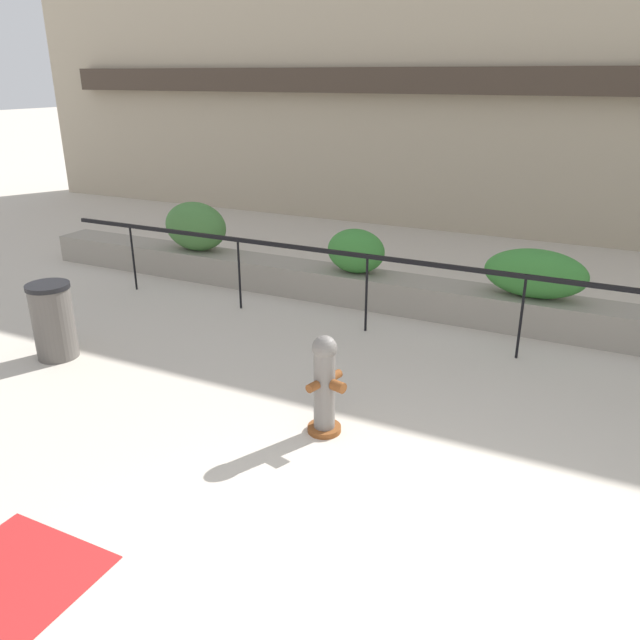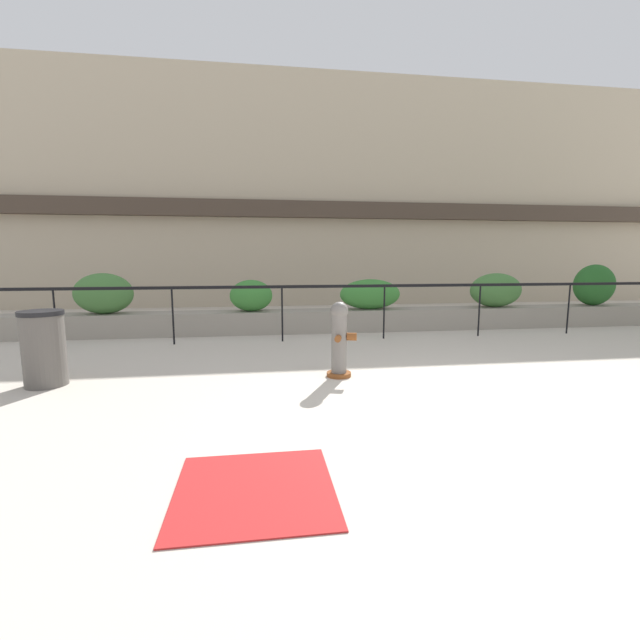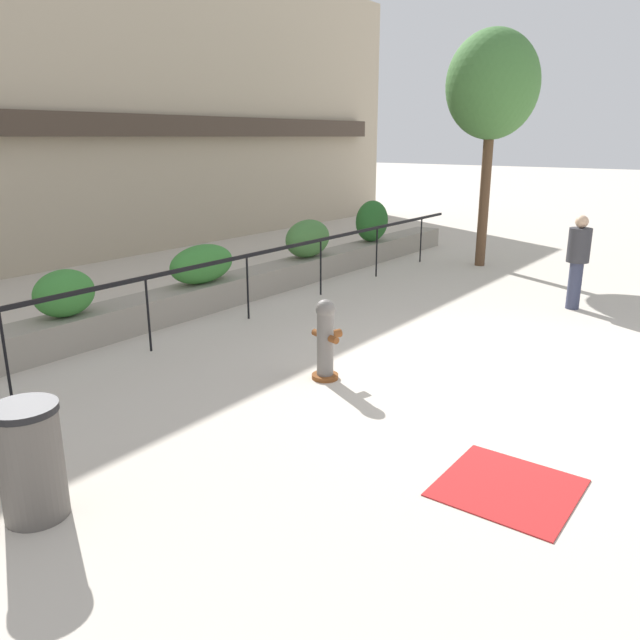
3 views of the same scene
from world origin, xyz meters
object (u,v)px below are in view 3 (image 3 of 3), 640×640
Objects in this scene: hedge_bush_4 at (372,221)px; trash_bin at (31,461)px; hedge_bush_2 at (202,264)px; hedge_bush_3 at (308,239)px; street_tree at (493,86)px; hedge_bush_1 at (64,293)px; pedestrian at (578,256)px; fire_hydrant at (325,339)px.

hedge_bush_4 is 1.07× the size of trash_bin.
trash_bin is at bearing -145.66° from hedge_bush_2.
hedge_bush_3 is (3.17, 0.00, 0.06)m from hedge_bush_2.
hedge_bush_4 is 4.18m from street_tree.
hedge_bush_1 is 0.55× the size of pedestrian.
hedge_bush_3 reaches higher than hedge_bush_1.
hedge_bush_2 is (2.76, 0.00, -0.00)m from hedge_bush_1.
street_tree reaches higher than fire_hydrant.
hedge_bush_3 is 1.22× the size of fire_hydrant.
fire_hydrant is 9.27m from street_tree.
hedge_bush_2 is 1.10× the size of hedge_bush_3.
hedge_bush_4 is (5.85, 0.00, 0.17)m from hedge_bush_2.
street_tree is 12.98m from trash_bin.
hedge_bush_4 is at bearing 113.64° from street_tree.
pedestrian is at bearing -133.46° from street_tree.
hedge_bush_1 is 2.76m from hedge_bush_2.
hedge_bush_3 is at bearing 146.52° from street_tree.
street_tree is at bearing 5.62° from trash_bin.
hedge_bush_4 is 0.20× the size of street_tree.
trash_bin is (-3.97, 0.13, -0.04)m from fire_hydrant.
street_tree is (1.09, -2.50, 3.17)m from hedge_bush_4.
trash_bin is (-11.29, -3.71, -0.51)m from hedge_bush_4.
pedestrian reaches higher than fire_hydrant.
hedge_bush_1 reaches higher than trash_bin.
pedestrian is (0.93, -5.50, 0.07)m from hedge_bush_3.
fire_hydrant reaches higher than trash_bin.
hedge_bush_1 is 8.62m from hedge_bush_4.
hedge_bush_4 is 11.90m from trash_bin.
street_tree reaches higher than hedge_bush_2.
street_tree reaches higher than hedge_bush_3.
hedge_bush_4 reaches higher than hedge_bush_2.
pedestrian is at bearing -80.37° from hedge_bush_3.
hedge_bush_2 reaches higher than fire_hydrant.
fire_hydrant is at bearing -71.46° from hedge_bush_1.
hedge_bush_1 is 0.73× the size of hedge_bush_3.
fire_hydrant is at bearing -1.91° from trash_bin.
hedge_bush_2 is 0.26× the size of street_tree.
hedge_bush_4 is 1.00× the size of fire_hydrant.
hedge_bush_3 is 6.04m from fire_hydrant.
pedestrian is at bearing -53.25° from hedge_bush_2.
trash_bin is (-12.38, -1.22, -3.68)m from street_tree.
pedestrian is (-2.84, -3.00, -3.20)m from street_tree.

